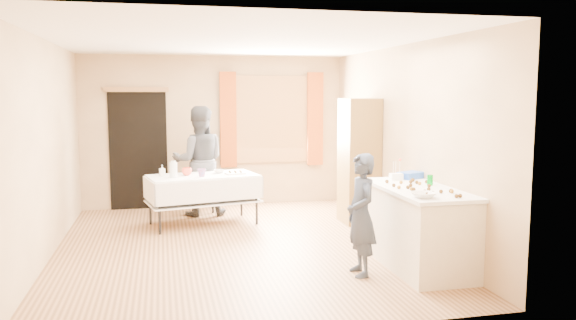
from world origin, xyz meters
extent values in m
cube|color=#9E7047|center=(0.00, 0.00, -0.01)|extent=(4.50, 5.50, 0.02)
cube|color=white|center=(0.00, 0.00, 2.61)|extent=(4.50, 5.50, 0.02)
cube|color=tan|center=(0.00, 2.76, 1.30)|extent=(4.50, 0.02, 2.60)
cube|color=tan|center=(0.00, -2.76, 1.30)|extent=(4.50, 0.02, 2.60)
cube|color=tan|center=(-2.26, 0.00, 1.30)|extent=(0.02, 5.50, 2.60)
cube|color=tan|center=(2.26, 0.00, 1.30)|extent=(0.02, 5.50, 2.60)
cube|color=olive|center=(1.00, 2.72, 1.50)|extent=(1.32, 0.06, 1.52)
cube|color=white|center=(1.00, 2.71, 1.50)|extent=(1.20, 0.02, 1.40)
cube|color=#AA4715|center=(0.22, 2.67, 1.50)|extent=(0.28, 0.06, 1.65)
cube|color=#AA4715|center=(1.78, 2.67, 1.50)|extent=(0.28, 0.06, 1.65)
cube|color=black|center=(-1.30, 2.73, 1.00)|extent=(0.95, 0.04, 2.00)
cube|color=olive|center=(-1.30, 2.70, 2.02)|extent=(1.05, 0.06, 0.08)
cube|color=brown|center=(1.99, 0.95, 0.94)|extent=(0.50, 0.60, 1.88)
cube|color=beige|center=(1.89, -1.29, 0.43)|extent=(0.71, 1.58, 0.86)
cube|color=white|center=(1.89, -1.29, 0.89)|extent=(0.78, 1.64, 0.04)
cube|color=white|center=(-0.33, 1.31, 0.73)|extent=(1.70, 1.09, 0.04)
cube|color=black|center=(-0.27, 2.26, 0.41)|extent=(0.40, 0.40, 0.05)
cube|color=black|center=(-0.26, 2.43, 0.65)|extent=(0.38, 0.06, 0.54)
imported|color=#222A3D|center=(1.16, -1.43, 0.66)|extent=(0.48, 0.32, 1.32)
imported|color=black|center=(-0.34, 1.98, 0.88)|extent=(0.89, 0.71, 1.76)
cylinder|color=#029D19|center=(2.08, -1.19, 0.97)|extent=(0.07, 0.07, 0.12)
imported|color=white|center=(1.65, -1.88, 0.94)|extent=(0.24, 0.24, 0.06)
cube|color=white|center=(1.86, -0.73, 0.95)|extent=(0.15, 0.11, 0.08)
cube|color=blue|center=(2.09, -0.65, 0.95)|extent=(0.36, 0.31, 0.08)
cylinder|color=silver|center=(-0.76, 1.13, 0.86)|extent=(0.15, 0.15, 0.22)
imported|color=#EA462C|center=(-0.56, 1.33, 0.81)|extent=(0.21, 0.21, 0.11)
imported|color=red|center=(-0.35, 1.14, 0.81)|extent=(0.19, 0.19, 0.12)
imported|color=white|center=(-0.07, 1.47, 0.77)|extent=(0.17, 0.17, 0.05)
cube|color=white|center=(0.16, 1.31, 0.76)|extent=(0.31, 0.25, 0.02)
imported|color=white|center=(-0.92, 1.34, 0.83)|extent=(0.11, 0.11, 0.16)
sphere|color=#3F2314|center=(1.79, -1.03, 0.93)|extent=(0.04, 0.04, 0.04)
sphere|color=#352009|center=(1.78, -1.65, 0.93)|extent=(0.04, 0.04, 0.04)
sphere|color=#352009|center=(1.66, -0.93, 0.93)|extent=(0.04, 0.04, 0.04)
sphere|color=#352009|center=(1.72, -1.36, 0.93)|extent=(0.04, 0.04, 0.04)
sphere|color=#352009|center=(1.95, -1.69, 0.93)|extent=(0.04, 0.04, 0.04)
sphere|color=#352009|center=(1.92, -1.02, 0.93)|extent=(0.04, 0.04, 0.04)
sphere|color=#3F2314|center=(1.72, -1.47, 0.93)|extent=(0.04, 0.04, 0.04)
sphere|color=#352009|center=(2.01, -0.88, 0.93)|extent=(0.04, 0.04, 0.04)
sphere|color=#352009|center=(1.80, -1.26, 0.93)|extent=(0.04, 0.04, 0.04)
sphere|color=#352009|center=(1.62, -1.21, 0.93)|extent=(0.04, 0.04, 0.04)
sphere|color=#352009|center=(1.97, -1.97, 0.93)|extent=(0.04, 0.04, 0.04)
sphere|color=#352009|center=(2.10, -1.18, 0.93)|extent=(0.04, 0.04, 0.04)
sphere|color=#3F2314|center=(2.06, -1.72, 0.93)|extent=(0.04, 0.04, 0.04)
sphere|color=#352009|center=(2.00, -1.33, 0.93)|extent=(0.04, 0.04, 0.04)
sphere|color=#352009|center=(1.72, -1.51, 0.93)|extent=(0.04, 0.04, 0.04)
sphere|color=#352009|center=(1.77, -1.80, 0.93)|extent=(0.04, 0.04, 0.04)
sphere|color=#352009|center=(1.66, -0.94, 0.93)|extent=(0.04, 0.04, 0.04)
sphere|color=#352009|center=(2.00, -0.90, 0.93)|extent=(0.04, 0.04, 0.04)
sphere|color=#3F2314|center=(1.96, -1.16, 0.93)|extent=(0.04, 0.04, 0.04)
sphere|color=#352009|center=(1.89, -1.54, 0.93)|extent=(0.04, 0.04, 0.04)
sphere|color=#352009|center=(1.75, -1.76, 0.93)|extent=(0.04, 0.04, 0.04)
sphere|color=#352009|center=(1.97, -1.08, 0.93)|extent=(0.04, 0.04, 0.04)
sphere|color=#352009|center=(2.02, -1.96, 0.93)|extent=(0.04, 0.04, 0.04)
sphere|color=#352009|center=(2.10, -1.06, 0.93)|extent=(0.04, 0.04, 0.04)
sphere|color=#3F2314|center=(1.62, -1.35, 0.93)|extent=(0.04, 0.04, 0.04)
sphere|color=#352009|center=(2.06, -1.70, 0.93)|extent=(0.04, 0.04, 0.04)
sphere|color=#352009|center=(2.08, -1.67, 0.93)|extent=(0.04, 0.04, 0.04)
sphere|color=#352009|center=(1.73, -1.81, 0.93)|extent=(0.04, 0.04, 0.04)
sphere|color=#352009|center=(1.82, -1.75, 0.93)|extent=(0.04, 0.04, 0.04)
camera|label=1|loc=(-0.92, -7.02, 1.96)|focal=35.00mm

